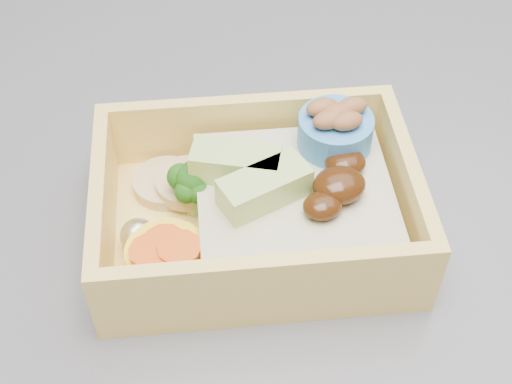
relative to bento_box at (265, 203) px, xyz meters
name	(u,v)px	position (x,y,z in m)	size (l,w,h in m)	color
bento_box	(265,203)	(0.00, 0.00, 0.00)	(0.22, 0.17, 0.07)	#F4CD65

